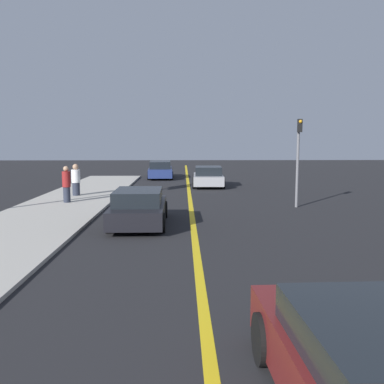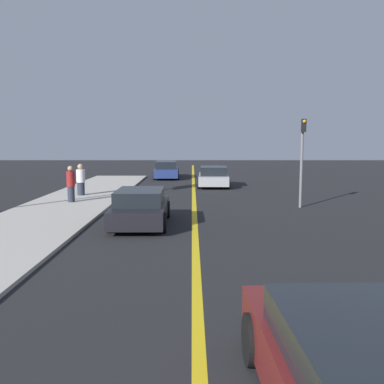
# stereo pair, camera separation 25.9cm
# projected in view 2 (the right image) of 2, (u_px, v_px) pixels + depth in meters

# --- Properties ---
(road_center_line) EXTENTS (0.20, 60.00, 0.01)m
(road_center_line) POSITION_uv_depth(u_px,v_px,m) (194.00, 208.00, 18.43)
(road_center_line) COLOR gold
(road_center_line) RESTS_ON ground_plane
(sidewalk_left) EXTENTS (3.90, 33.07, 0.10)m
(sidewalk_left) POSITION_uv_depth(u_px,v_px,m) (54.00, 212.00, 16.97)
(sidewalk_left) COLOR #ADA89E
(sidewalk_left) RESTS_ON ground_plane
(car_near_right_lane) EXTENTS (1.95, 3.94, 1.21)m
(car_near_right_lane) POSITION_uv_depth(u_px,v_px,m) (356.00, 372.00, 4.32)
(car_near_right_lane) COLOR maroon
(car_near_right_lane) RESTS_ON ground_plane
(car_ahead_center) EXTENTS (1.92, 4.16, 1.24)m
(car_ahead_center) POSITION_uv_depth(u_px,v_px,m) (141.00, 208.00, 14.69)
(car_ahead_center) COLOR black
(car_ahead_center) RESTS_ON ground_plane
(car_far_distant) EXTENTS (2.03, 3.97, 1.26)m
(car_far_distant) POSITION_uv_depth(u_px,v_px,m) (213.00, 177.00, 26.56)
(car_far_distant) COLOR #9E9EA3
(car_far_distant) RESTS_ON ground_plane
(car_parked_left_lot) EXTENTS (2.01, 4.84, 1.29)m
(car_parked_left_lot) POSITION_uv_depth(u_px,v_px,m) (166.00, 170.00, 32.46)
(car_parked_left_lot) COLOR navy
(car_parked_left_lot) RESTS_ON ground_plane
(pedestrian_near_curb) EXTENTS (0.37, 0.37, 1.64)m
(pedestrian_near_curb) POSITION_uv_depth(u_px,v_px,m) (71.00, 184.00, 19.33)
(pedestrian_near_curb) COLOR #282D3D
(pedestrian_near_curb) RESTS_ON sidewalk_left
(pedestrian_mid_group) EXTENTS (0.44, 0.44, 1.59)m
(pedestrian_mid_group) POSITION_uv_depth(u_px,v_px,m) (81.00, 180.00, 21.71)
(pedestrian_mid_group) COLOR #282D3D
(pedestrian_mid_group) RESTS_ON sidewalk_left
(traffic_light) EXTENTS (0.18, 0.40, 3.78)m
(traffic_light) POSITION_uv_depth(u_px,v_px,m) (302.00, 153.00, 18.16)
(traffic_light) COLOR slate
(traffic_light) RESTS_ON ground_plane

